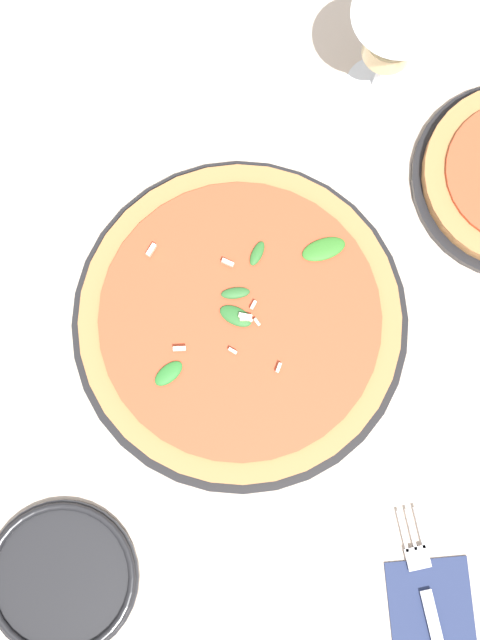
# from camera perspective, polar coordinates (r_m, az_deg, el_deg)

# --- Properties ---
(ground_plane) EXTENTS (6.00, 6.00, 0.00)m
(ground_plane) POSITION_cam_1_polar(r_m,az_deg,el_deg) (0.96, 0.69, -2.51)
(ground_plane) COLOR beige
(pizza_arugula_main) EXTENTS (0.36, 0.36, 0.05)m
(pizza_arugula_main) POSITION_cam_1_polar(r_m,az_deg,el_deg) (0.95, 0.00, -0.12)
(pizza_arugula_main) COLOR black
(pizza_arugula_main) RESTS_ON ground_plane
(wine_glass) EXTENTS (0.09, 0.09, 0.16)m
(wine_glass) POSITION_cam_1_polar(r_m,az_deg,el_deg) (0.95, 9.68, 17.41)
(wine_glass) COLOR white
(wine_glass) RESTS_ON ground_plane
(napkin) EXTENTS (0.15, 0.12, 0.01)m
(napkin) POSITION_cam_1_polar(r_m,az_deg,el_deg) (0.99, 12.26, -18.58)
(napkin) COLOR navy
(napkin) RESTS_ON ground_plane
(fork) EXTENTS (0.21, 0.10, 0.00)m
(fork) POSITION_cam_1_polar(r_m,az_deg,el_deg) (0.98, 12.20, -18.16)
(fork) COLOR silver
(fork) RESTS_ON ground_plane
(side_plate_white) EXTENTS (0.16, 0.16, 0.02)m
(side_plate_white) POSITION_cam_1_polar(r_m,az_deg,el_deg) (0.97, -11.34, -15.90)
(side_plate_white) COLOR black
(side_plate_white) RESTS_ON ground_plane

